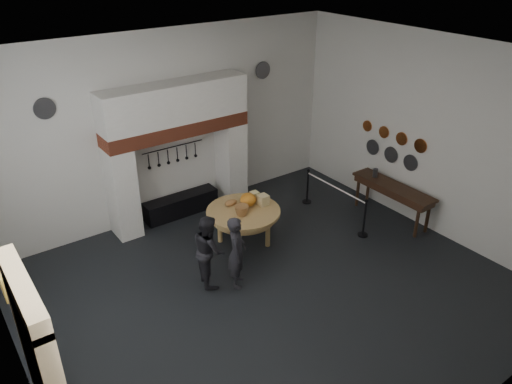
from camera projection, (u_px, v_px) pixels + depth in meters
floor at (270, 289)px, 9.93m from camera, size 9.00×8.00×0.02m
ceiling at (274, 62)px, 7.86m from camera, size 9.00×8.00×0.02m
wall_back at (170, 126)px, 11.78m from camera, size 9.00×0.02×4.50m
wall_front at (473, 311)px, 6.01m from camera, size 9.00×0.02×4.50m
wall_left at (1, 279)px, 6.57m from camera, size 0.02×8.00×4.50m
wall_right at (431, 136)px, 11.22m from camera, size 0.02×8.00×4.50m
chimney_pier_left at (122, 193)px, 11.31m from camera, size 0.55×0.70×2.15m
chimney_pier_right at (231, 162)px, 12.83m from camera, size 0.55×0.70×2.15m
hearth_brick_band at (176, 128)px, 11.50m from camera, size 3.50×0.72×0.32m
chimney_hood at (174, 102)px, 11.22m from camera, size 3.50×0.70×0.90m
iron_range at (181, 205)px, 12.50m from camera, size 1.90×0.45×0.50m
utensil_rail at (173, 147)px, 11.96m from camera, size 1.60×0.02×0.02m
door_recess at (38, 381)px, 6.32m from camera, size 0.04×1.10×2.50m
door_jamb_far at (31, 342)px, 6.85m from camera, size 0.22×0.30×2.60m
door_lintel at (22, 290)px, 5.73m from camera, size 0.22×1.70×0.30m
wall_plaque at (3, 286)px, 7.47m from camera, size 0.05×0.34×0.44m
work_table at (243, 212)px, 11.01m from camera, size 1.77×1.77×0.07m
pumpkin at (248, 200)px, 11.10m from camera, size 0.36×0.36×0.31m
cheese_block_big at (263, 200)px, 11.16m from camera, size 0.22×0.22×0.24m
cheese_block_small at (254, 196)px, 11.38m from camera, size 0.18×0.18×0.20m
wicker_basket at (241, 210)px, 10.76m from camera, size 0.35×0.35×0.22m
bread_loaf at (231, 203)px, 11.16m from camera, size 0.31×0.18×0.13m
visitor_near at (237, 252)px, 9.74m from camera, size 0.62×0.67×1.53m
visitor_far at (209, 250)px, 9.83m from camera, size 0.74×0.85×1.51m
side_table at (393, 187)px, 12.02m from camera, size 0.55×2.20×0.06m
pewter_jug at (375, 173)px, 12.39m from camera, size 0.12×0.12×0.22m
copper_pan_a at (421, 146)px, 11.48m from camera, size 0.03×0.34×0.34m
copper_pan_b at (402, 139)px, 11.88m from camera, size 0.03×0.32×0.32m
copper_pan_c at (384, 132)px, 12.28m from camera, size 0.03×0.30×0.30m
copper_pan_d at (367, 126)px, 12.68m from camera, size 0.03×0.28×0.28m
pewter_plate_left at (410, 163)px, 11.86m from camera, size 0.03×0.40×0.40m
pewter_plate_mid at (391, 155)px, 12.29m from camera, size 0.03×0.40×0.40m
pewter_plate_right at (373, 147)px, 12.72m from camera, size 0.03×0.40×0.40m
pewter_plate_back_left at (45, 109)px, 9.92m from camera, size 0.44×0.03×0.44m
pewter_plate_back_right at (263, 70)px, 12.71m from camera, size 0.44×0.03×0.44m
barrier_post_near at (364, 219)px, 11.50m from camera, size 0.05×0.05×0.90m
barrier_post_far at (308, 187)px, 12.94m from camera, size 0.05×0.05×0.90m
barrier_rope at (336, 187)px, 12.04m from camera, size 0.04×2.00×0.04m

